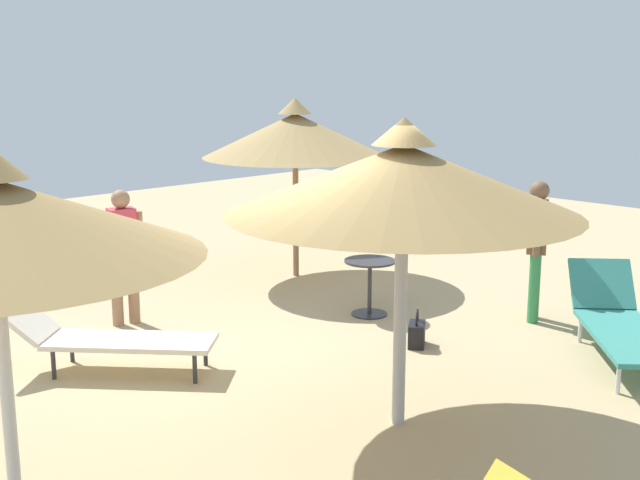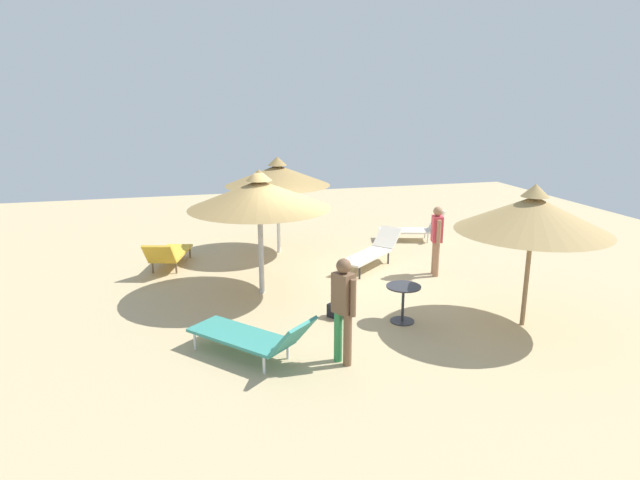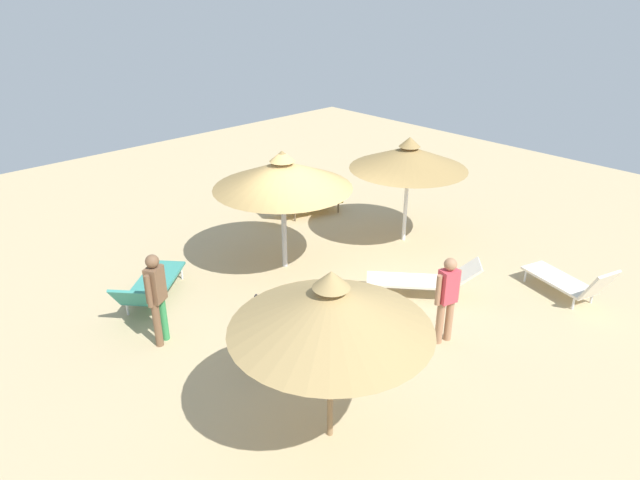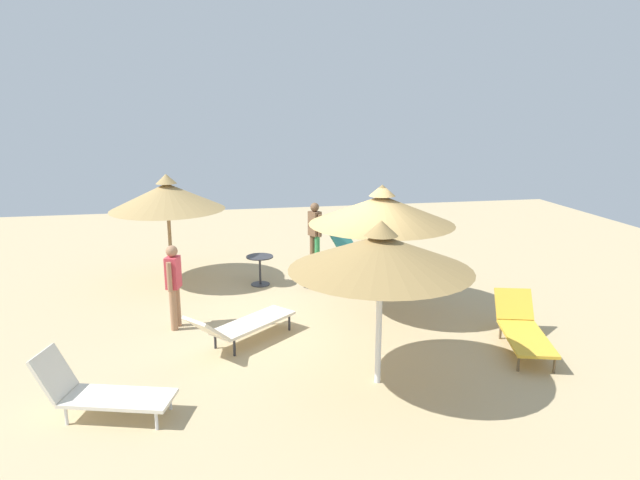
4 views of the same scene
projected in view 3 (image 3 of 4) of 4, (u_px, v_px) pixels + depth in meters
The scene contains 12 objects.
ground at pixel (324, 284), 11.78m from camera, with size 24.00×24.00×0.10m, color tan.
parasol_umbrella_back at pixel (409, 157), 12.79m from camera, with size 2.66×2.66×2.48m.
parasol_umbrella_front at pixel (283, 174), 11.55m from camera, with size 2.85×2.85×2.56m.
parasol_umbrella_center at pixel (331, 308), 7.04m from camera, with size 2.61×2.61×2.53m.
lounge_chair_near_right at pixel (150, 286), 10.87m from camera, with size 2.04×1.91×0.83m.
lounge_chair_edge at pixel (424, 279), 11.12m from camera, with size 1.83×1.99×0.77m.
lounge_chair_far_right at pixel (570, 281), 11.05m from camera, with size 1.06×1.86×0.90m.
lounge_chair_near_left at pixel (303, 202), 14.87m from camera, with size 2.00×1.14×0.80m.
person_standing_far_left at pixel (157, 294), 9.46m from camera, with size 0.43×0.34×1.67m.
person_standing_back at pixel (447, 295), 9.52m from camera, with size 0.47×0.29×1.59m.
handbag at pixel (256, 308), 10.61m from camera, with size 0.35×0.32×0.41m.
side_table_round at pixel (273, 327), 9.44m from camera, with size 0.62×0.62×0.68m.
Camera 3 is at (7.13, 7.43, 5.75)m, focal length 32.29 mm.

